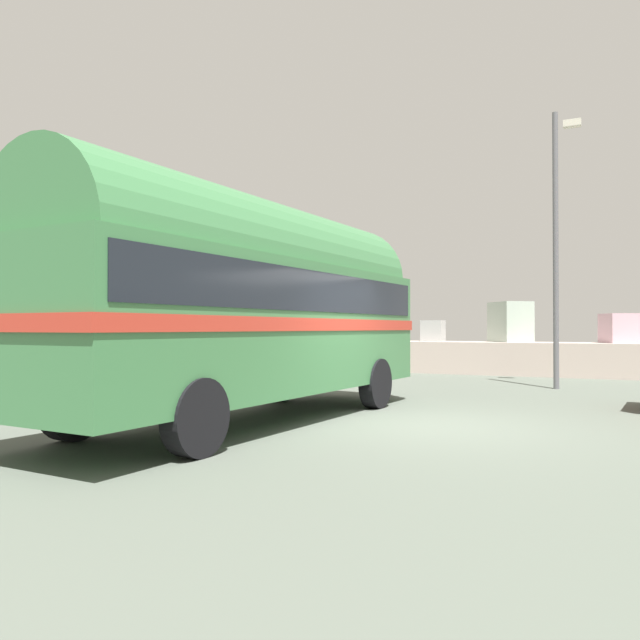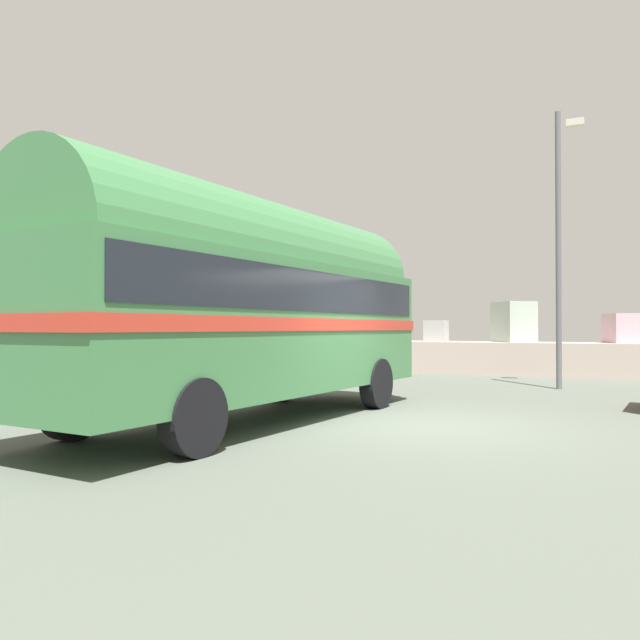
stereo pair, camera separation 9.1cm
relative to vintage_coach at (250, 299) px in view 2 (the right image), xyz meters
The scene contains 4 objects.
ground 3.53m from the vintage_coach, 17.78° to the left, with size 32.00×26.00×0.02m.
breakwater 13.00m from the vintage_coach, 78.98° to the left, with size 31.36×2.34×2.46m.
vintage_coach is the anchor object (origin of this frame).
lamp_post 9.35m from the vintage_coach, 62.94° to the left, with size 0.65×0.97×7.10m.
Camera 2 is at (2.78, -9.52, 1.57)m, focal length 34.53 mm.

